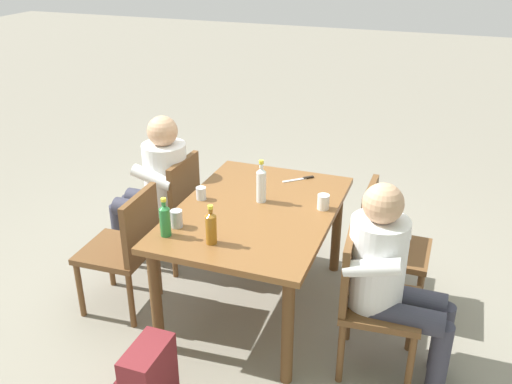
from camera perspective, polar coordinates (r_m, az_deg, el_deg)
ground_plane at (r=3.97m, az=0.00°, el=-11.35°), size 24.00×24.00×0.00m
dining_table at (r=3.62m, az=0.00°, el=-3.07°), size 1.40×0.98×0.74m
chair_far_right at (r=3.28m, az=11.32°, el=-10.25°), size 0.48×0.48×0.87m
chair_near_left at (r=4.24m, az=-8.63°, el=-1.32°), size 0.45×0.45×0.87m
chair_far_left at (r=3.82m, az=12.93°, el=-4.92°), size 0.44×0.44×0.87m
chair_near_right at (r=3.77m, az=-13.07°, el=-5.30°), size 0.46×0.46×0.87m
person_in_white_shirt at (r=3.18m, az=13.55°, el=-8.04°), size 0.47×0.61×1.18m
person_in_plaid_shirt at (r=4.22m, az=-10.07°, el=0.95°), size 0.47×0.61×1.18m
bottle_green at (r=3.27m, az=-9.28°, el=-2.80°), size 0.06×0.06×0.24m
bottle_amber at (r=3.16m, az=-4.61°, el=-3.59°), size 0.06×0.06×0.24m
bottle_clear at (r=3.62m, az=0.54°, el=0.83°), size 0.06×0.06×0.29m
cup_white at (r=3.58m, az=6.89°, el=-1.01°), size 0.08×0.08×0.10m
cup_steel at (r=3.38m, az=-8.11°, el=-2.70°), size 0.07×0.07×0.11m
cup_glass at (r=3.70m, az=-5.63°, el=-0.13°), size 0.07×0.07×0.08m
table_knife at (r=4.00m, az=4.58°, el=1.34°), size 0.17×0.19×0.01m
backpack_by_near_side at (r=3.19m, az=-11.02°, el=-18.17°), size 0.32×0.24×0.40m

